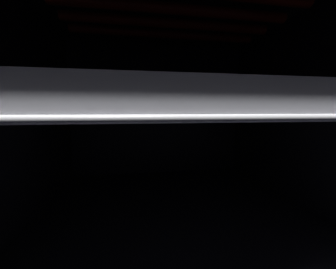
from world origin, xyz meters
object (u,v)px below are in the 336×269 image
object	(u,v)px
heating_element	(177,9)
pig_in_blanket_mid_6	(193,99)
pig_in_blanket_mid_3	(279,99)
pig_in_blanket_mid_0	(167,102)
pig_in_blanket_mid_5	(163,102)
baking_tray_mid	(176,109)
pig_in_blanket_mid_4	(201,101)
pig_in_blanket_mid_2	(199,103)
oven_rack_mid	(176,113)
pig_in_blanket_mid_1	(149,103)

from	to	relation	value
heating_element	pig_in_blanket_mid_6	distance (cm)	14.83
pig_in_blanket_mid_3	pig_in_blanket_mid_0	bearing A→B (deg)	121.14
pig_in_blanket_mid_5	pig_in_blanket_mid_6	bearing A→B (deg)	-64.56
baking_tray_mid	pig_in_blanket_mid_4	bearing A→B (deg)	30.03
pig_in_blanket_mid_2	pig_in_blanket_mid_6	xyz separation A→B (cm)	(-7.02, -18.20, -0.15)
baking_tray_mid	pig_in_blanket_mid_2	world-z (taller)	pig_in_blanket_mid_2
pig_in_blanket_mid_4	pig_in_blanket_mid_5	bearing A→B (deg)	159.62
pig_in_blanket_mid_0	pig_in_blanket_mid_2	size ratio (longest dim) A/B	1.20
pig_in_blanket_mid_2	pig_in_blanket_mid_3	world-z (taller)	pig_in_blanket_mid_2
oven_rack_mid	pig_in_blanket_mid_4	xyz separation A→B (cm)	(5.51, 3.18, 2.24)
heating_element	pig_in_blanket_mid_3	bearing A→B (deg)	-32.51
pig_in_blanket_mid_5	heating_element	bearing A→B (deg)	-76.19
baking_tray_mid	pig_in_blanket_mid_2	bearing A→B (deg)	59.79
baking_tray_mid	pig_in_blanket_mid_6	xyz separation A→B (cm)	(2.33, -2.13, 1.50)
pig_in_blanket_mid_0	pig_in_blanket_mid_5	xyz separation A→B (cm)	(-1.82, -6.84, -0.37)
oven_rack_mid	pig_in_blanket_mid_0	world-z (taller)	pig_in_blanket_mid_0
pig_in_blanket_mid_2	oven_rack_mid	bearing A→B (deg)	-120.21
heating_element	pig_in_blanket_mid_1	size ratio (longest dim) A/B	8.09
baking_tray_mid	pig_in_blanket_mid_5	distance (cm)	6.08
baking_tray_mid	pig_in_blanket_mid_6	world-z (taller)	pig_in_blanket_mid_6
pig_in_blanket_mid_1	oven_rack_mid	bearing A→B (deg)	-79.10
oven_rack_mid	baking_tray_mid	world-z (taller)	baking_tray_mid
oven_rack_mid	pig_in_blanket_mid_2	xyz separation A→B (cm)	(9.36, 16.07, 2.47)
pig_in_blanket_mid_3	pig_in_blanket_mid_6	xyz separation A→B (cm)	(-10.70, 6.18, 0.16)
oven_rack_mid	pig_in_blanket_mid_3	bearing A→B (deg)	-32.51
pig_in_blanket_mid_3	pig_in_blanket_mid_4	bearing A→B (deg)	123.23
pig_in_blanket_mid_1	pig_in_blanket_mid_2	size ratio (longest dim) A/B	1.05
pig_in_blanket_mid_2	pig_in_blanket_mid_4	xyz separation A→B (cm)	(-3.85, -12.89, -0.23)
pig_in_blanket_mid_1	pig_in_blanket_mid_5	world-z (taller)	pig_in_blanket_mid_1
pig_in_blanket_mid_6	heating_element	bearing A→B (deg)	137.66
pig_in_blanket_mid_2	pig_in_blanket_mid_3	distance (cm)	24.66
pig_in_blanket_mid_0	pig_in_blanket_mid_4	world-z (taller)	pig_in_blanket_mid_0
oven_rack_mid	pig_in_blanket_mid_2	distance (cm)	18.76
oven_rack_mid	pig_in_blanket_mid_4	world-z (taller)	pig_in_blanket_mid_4
heating_element	pig_in_blanket_mid_5	distance (cm)	15.76
oven_rack_mid	pig_in_blanket_mid_0	bearing A→B (deg)	88.14
pig_in_blanket_mid_2	pig_in_blanket_mid_5	size ratio (longest dim) A/B	0.86
pig_in_blanket_mid_1	pig_in_blanket_mid_5	distance (cm)	12.11
baking_tray_mid	pig_in_blanket_mid_2	size ratio (longest dim) A/B	9.59
pig_in_blanket_mid_4	pig_in_blanket_mid_6	world-z (taller)	pig_in_blanket_mid_6
pig_in_blanket_mid_0	pig_in_blanket_mid_2	xyz separation A→B (cm)	(8.95, 3.48, -0.11)
pig_in_blanket_mid_5	pig_in_blanket_mid_3	bearing A→B (deg)	-44.22
baking_tray_mid	pig_in_blanket_mid_3	world-z (taller)	pig_in_blanket_mid_3
heating_element	pig_in_blanket_mid_1	distance (cm)	23.11
oven_rack_mid	pig_in_blanket_mid_3	size ratio (longest dim) A/B	11.12
baking_tray_mid	pig_in_blanket_mid_3	size ratio (longest dim) A/B	10.06
oven_rack_mid	pig_in_blanket_mid_4	size ratio (longest dim) A/B	9.83
baking_tray_mid	pig_in_blanket_mid_2	distance (cm)	18.67
pig_in_blanket_mid_2	pig_in_blanket_mid_6	size ratio (longest dim) A/B	0.91
pig_in_blanket_mid_4	pig_in_blanket_mid_2	bearing A→B (deg)	73.36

